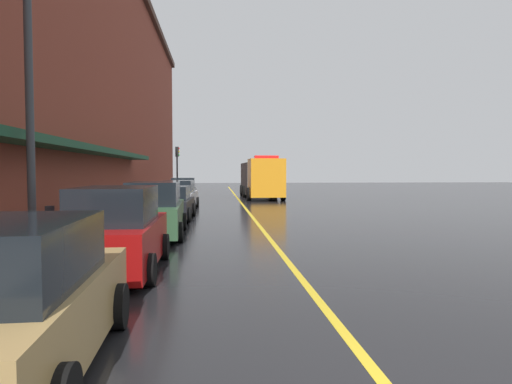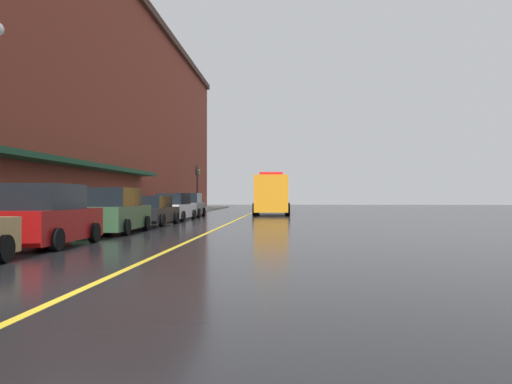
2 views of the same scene
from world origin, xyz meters
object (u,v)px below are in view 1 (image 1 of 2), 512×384
at_px(parking_meter_2, 113,205).
at_px(street_lamp_left, 29,75).
at_px(parking_meter_1, 50,225).
at_px(traffic_light_near, 177,161).
at_px(parked_car_5, 183,191).
at_px(utility_truck, 261,178).
at_px(parking_meter_3, 150,193).
at_px(parked_car_1, 117,233).
at_px(parked_car_3, 171,203).
at_px(parked_car_2, 155,211).
at_px(parked_car_4, 180,196).
at_px(parking_meter_0, 96,210).
at_px(parked_car_0, 10,304).

relative_size(parking_meter_2, street_lamp_left, 0.19).
bearing_deg(parking_meter_1, traffic_light_near, 89.89).
bearing_deg(parked_car_5, parking_meter_2, 173.34).
distance_m(utility_truck, parking_meter_3, 13.97).
bearing_deg(parked_car_1, street_lamp_left, 73.28).
relative_size(parked_car_1, parked_car_3, 0.97).
distance_m(parking_meter_1, parking_meter_2, 5.97).
relative_size(parking_meter_1, parking_meter_2, 1.00).
height_order(parked_car_3, parking_meter_1, parked_car_3).
height_order(parked_car_2, parked_car_4, parked_car_2).
xyz_separation_m(parked_car_2, parked_car_3, (-0.01, 5.46, -0.14)).
relative_size(parked_car_3, parking_meter_0, 3.36).
xyz_separation_m(parking_meter_1, traffic_light_near, (0.06, 31.49, 2.10)).
bearing_deg(parked_car_2, utility_truck, -17.15).
xyz_separation_m(parked_car_3, parked_car_4, (-0.01, 5.22, 0.06)).
bearing_deg(parked_car_3, parked_car_1, -178.83).
relative_size(parking_meter_0, parking_meter_1, 1.00).
bearing_deg(street_lamp_left, traffic_light_near, 88.77).
bearing_deg(parked_car_0, parking_meter_0, 6.89).
relative_size(parked_car_1, utility_truck, 0.46).
distance_m(parked_car_5, parking_meter_0, 18.03).
distance_m(parked_car_4, utility_truck, 12.07).
distance_m(parked_car_3, traffic_light_near, 20.70).
relative_size(parked_car_3, utility_truck, 0.48).
relative_size(parked_car_1, traffic_light_near, 1.01).
distance_m(parked_car_5, street_lamp_left, 21.48).
relative_size(utility_truck, parking_meter_0, 7.04).
bearing_deg(parked_car_2, parking_meter_3, 7.24).
height_order(parked_car_0, traffic_light_near, traffic_light_near).
bearing_deg(street_lamp_left, parking_meter_0, 79.08).
bearing_deg(parked_car_2, traffic_light_near, 1.25).
bearing_deg(utility_truck, parking_meter_1, -16.56).
distance_m(parking_meter_2, traffic_light_near, 25.61).
bearing_deg(parked_car_3, parking_meter_1, 173.80).
distance_m(parked_car_3, parked_car_4, 5.22).
distance_m(parked_car_5, traffic_light_near, 10.16).
bearing_deg(parked_car_2, parked_car_1, 177.24).
relative_size(parking_meter_0, traffic_light_near, 0.31).
bearing_deg(traffic_light_near, parked_car_4, -84.71).
height_order(parked_car_0, parking_meter_3, parked_car_0).
bearing_deg(parking_meter_0, parking_meter_2, 90.00).
bearing_deg(utility_truck, parking_meter_0, -18.86).
bearing_deg(parked_car_0, traffic_light_near, 0.00).
xyz_separation_m(parking_meter_3, street_lamp_left, (-0.60, -14.25, 3.34)).
xyz_separation_m(utility_truck, parking_meter_2, (-7.28, -20.78, -0.56)).
distance_m(parked_car_4, parking_meter_0, 12.59).
height_order(utility_truck, traffic_light_near, traffic_light_near).
distance_m(parked_car_0, parked_car_3, 16.03).
xyz_separation_m(parked_car_3, street_lamp_left, (-2.09, -10.39, 3.67)).
relative_size(parked_car_1, parked_car_4, 0.94).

